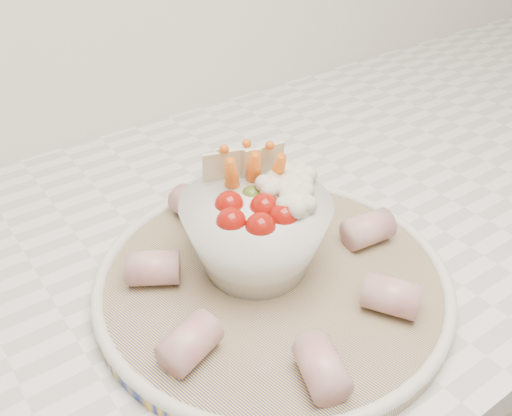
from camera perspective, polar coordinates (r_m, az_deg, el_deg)
serving_platter at (r=0.56m, az=1.67°, el=-7.21°), size 0.41×0.41×0.02m
veggie_bowl at (r=0.55m, az=0.18°, el=-2.14°), size 0.14×0.14×0.11m
cured_meat_rolls at (r=0.55m, az=1.58°, el=-5.62°), size 0.28×0.30×0.03m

